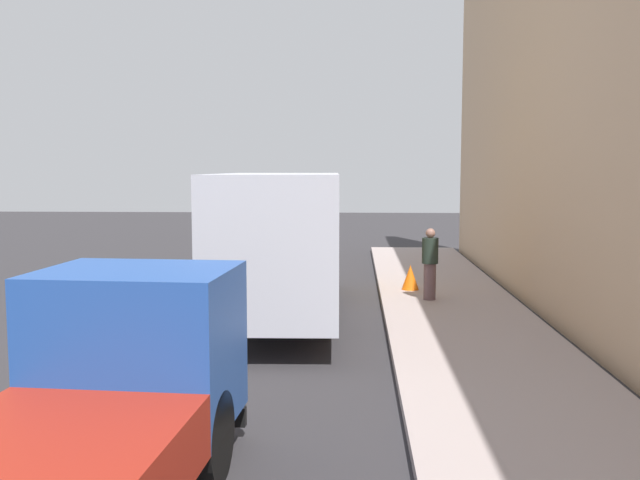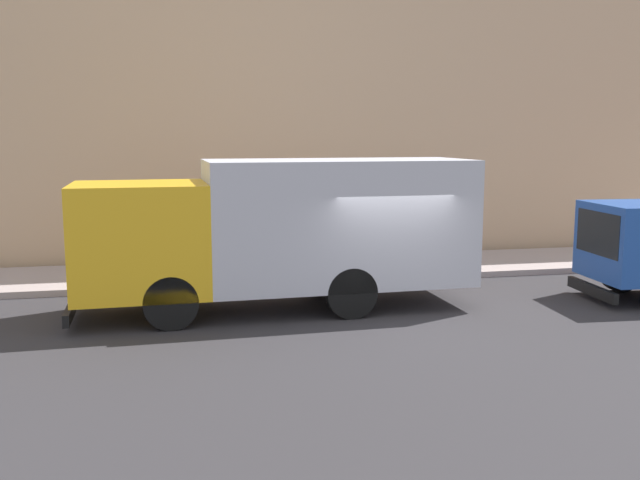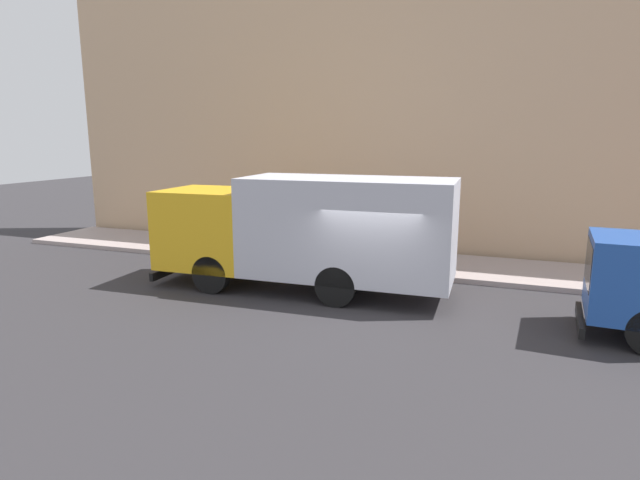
# 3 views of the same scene
# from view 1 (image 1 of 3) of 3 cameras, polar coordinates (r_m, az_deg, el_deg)

# --- Properties ---
(ground) EXTENTS (80.00, 80.00, 0.00)m
(ground) POSITION_cam_1_polar(r_m,az_deg,el_deg) (13.70, -7.18, -8.14)
(ground) COLOR #2E2C2F
(sidewalk) EXTENTS (3.25, 30.00, 0.16)m
(sidewalk) POSITION_cam_1_polar(r_m,az_deg,el_deg) (13.66, 12.47, -7.93)
(sidewalk) COLOR #A69692
(sidewalk) RESTS_ON ground
(building_facade) EXTENTS (0.50, 30.00, 10.35)m
(building_facade) POSITION_cam_1_polar(r_m,az_deg,el_deg) (13.93, 21.83, 13.17)
(building_facade) COLOR tan
(building_facade) RESTS_ON ground
(large_utility_truck) EXTENTS (2.64, 8.45, 3.19)m
(large_utility_truck) POSITION_cam_1_polar(r_m,az_deg,el_deg) (15.38, -2.99, 0.10)
(large_utility_truck) COLOR gold
(large_utility_truck) RESTS_ON ground
(small_flatbed_truck) EXTENTS (2.38, 5.46, 2.20)m
(small_flatbed_truck) POSITION_cam_1_polar(r_m,az_deg,el_deg) (7.11, -17.81, -12.85)
(small_flatbed_truck) COLOR #214CA4
(small_flatbed_truck) RESTS_ON ground
(pedestrian_walking) EXTENTS (0.49, 0.49, 1.72)m
(pedestrian_walking) POSITION_cam_1_polar(r_m,az_deg,el_deg) (17.00, 8.91, -1.81)
(pedestrian_walking) COLOR brown
(pedestrian_walking) RESTS_ON sidewalk
(traffic_cone_orange) EXTENTS (0.45, 0.45, 0.64)m
(traffic_cone_orange) POSITION_cam_1_polar(r_m,az_deg,el_deg) (18.43, 7.34, -3.02)
(traffic_cone_orange) COLOR orange
(traffic_cone_orange) RESTS_ON sidewalk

